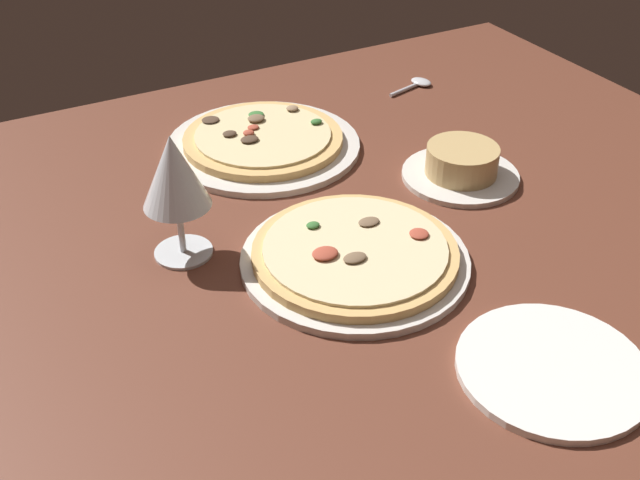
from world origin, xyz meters
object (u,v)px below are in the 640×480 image
pizza_side (263,142)px  side_plate (552,368)px  spoon (417,84)px  ramekin_on_saucer (461,166)px  pizza_main (355,255)px  wine_glass_near (174,175)px

pizza_side → side_plate: bearing=-84.3°
side_plate → spoon: spoon is taller
ramekin_on_saucer → spoon: bearing=66.8°
ramekin_on_saucer → pizza_main: bearing=-156.0°
pizza_side → spoon: (33.74, 8.08, -0.69)cm
wine_glass_near → side_plate: size_ratio=0.83×
ramekin_on_saucer → pizza_side: bearing=134.4°
wine_glass_near → pizza_main: bearing=-34.1°
wine_glass_near → side_plate: bearing=-55.2°
pizza_main → wine_glass_near: wine_glass_near is taller
ramekin_on_saucer → wine_glass_near: 42.30cm
wine_glass_near → spoon: 61.82cm
ramekin_on_saucer → side_plate: size_ratio=0.85×
side_plate → pizza_main: bearing=108.2°
pizza_main → ramekin_on_saucer: bearing=24.0°
ramekin_on_saucer → spoon: ramekin_on_saucer is taller
ramekin_on_saucer → spoon: (12.67, 29.57, -1.56)cm
ramekin_on_saucer → wine_glass_near: bearing=178.1°
wine_glass_near → spoon: (53.94, 28.23, -10.71)cm
pizza_main → pizza_side: size_ratio=0.95×
ramekin_on_saucer → spoon: size_ratio=1.73×
pizza_main → side_plate: bearing=-71.8°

